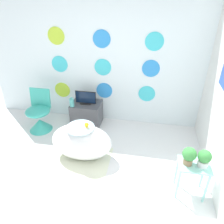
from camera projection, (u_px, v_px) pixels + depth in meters
ground_plane at (70, 207)px, 2.80m from camera, size 12.00×12.00×0.00m
wall_back_dotted at (104, 58)px, 4.00m from camera, size 4.66×0.05×2.60m
rug at (77, 162)px, 3.50m from camera, size 1.02×0.88×0.01m
bathtub at (82, 142)px, 3.47m from camera, size 0.97×0.53×0.60m
rubber_duck at (87, 125)px, 3.29m from camera, size 0.07×0.07×0.08m
chair at (39, 117)px, 4.16m from camera, size 0.46×0.46×0.79m
tv_cabinet at (87, 113)px, 4.37m from camera, size 0.57×0.44×0.45m
tv at (86, 98)px, 4.20m from camera, size 0.41×0.12×0.26m
vase at (72, 103)px, 4.11m from camera, size 0.09×0.09×0.18m
side_table at (193, 171)px, 2.81m from camera, size 0.40×0.30×0.51m
potted_plant_left at (189, 155)px, 2.69m from camera, size 0.17×0.17×0.24m
potted_plant_right at (204, 158)px, 2.66m from camera, size 0.16×0.16×0.24m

